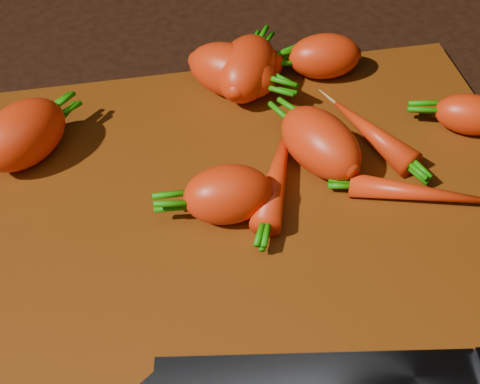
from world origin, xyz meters
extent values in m
cube|color=black|center=(0.00, 0.00, -0.01)|extent=(2.00, 2.00, 0.01)
cube|color=#522406|center=(0.00, 0.00, 0.01)|extent=(0.50, 0.40, 0.01)
ellipsoid|color=red|center=(-0.17, 0.10, 0.04)|extent=(0.10, 0.10, 0.05)
ellipsoid|color=red|center=(-0.01, 0.00, 0.04)|extent=(0.07, 0.05, 0.05)
ellipsoid|color=red|center=(0.02, 0.16, 0.04)|extent=(0.10, 0.09, 0.05)
ellipsoid|color=red|center=(0.08, 0.05, 0.04)|extent=(0.08, 0.10, 0.05)
ellipsoid|color=red|center=(0.11, 0.17, 0.03)|extent=(0.07, 0.05, 0.04)
ellipsoid|color=red|center=(0.05, 0.17, 0.03)|extent=(0.06, 0.05, 0.03)
ellipsoid|color=red|center=(0.22, 0.06, 0.03)|extent=(0.07, 0.06, 0.04)
ellipsoid|color=red|center=(0.04, 0.03, 0.02)|extent=(0.07, 0.12, 0.03)
ellipsoid|color=red|center=(0.15, -0.01, 0.02)|extent=(0.12, 0.06, 0.02)
ellipsoid|color=red|center=(0.13, 0.06, 0.02)|extent=(0.06, 0.10, 0.03)
ellipsoid|color=red|center=(0.03, 0.16, 0.04)|extent=(0.09, 0.10, 0.05)
cube|color=gray|center=(0.03, -0.16, 0.02)|extent=(0.02, 0.03, 0.02)
cube|color=black|center=(0.09, -0.17, 0.02)|extent=(0.12, 0.04, 0.02)
cylinder|color=#B2B2B7|center=(0.07, -0.16, 0.03)|extent=(0.01, 0.01, 0.00)
camera|label=1|loc=(-0.07, -0.35, 0.42)|focal=50.00mm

